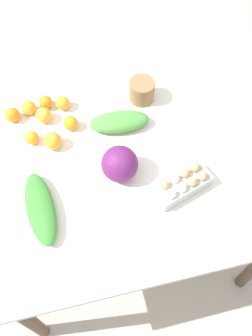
# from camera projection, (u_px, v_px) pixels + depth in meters

# --- Properties ---
(ground_plane) EXTENTS (8.00, 8.00, 0.00)m
(ground_plane) POSITION_uv_depth(u_px,v_px,m) (126.00, 230.00, 2.31)
(ground_plane) COLOR #B2A899
(dining_table) EXTENTS (1.25, 1.03, 0.74)m
(dining_table) POSITION_uv_depth(u_px,v_px,m) (126.00, 180.00, 1.75)
(dining_table) COLOR silver
(dining_table) RESTS_ON ground_plane
(cabbage_purple) EXTENTS (0.16, 0.16, 0.16)m
(cabbage_purple) POSITION_uv_depth(u_px,v_px,m) (120.00, 164.00, 1.60)
(cabbage_purple) COLOR #601E5B
(cabbage_purple) RESTS_ON dining_table
(egg_carton) EXTENTS (0.27, 0.19, 0.09)m
(egg_carton) POSITION_uv_depth(u_px,v_px,m) (182.00, 184.00, 1.59)
(egg_carton) COLOR #B7B7B2
(egg_carton) RESTS_ON dining_table
(paper_bag) EXTENTS (0.12, 0.12, 0.11)m
(paper_bag) POSITION_uv_depth(u_px,v_px,m) (142.00, 91.00, 1.84)
(paper_bag) COLOR olive
(paper_bag) RESTS_ON dining_table
(greens_bunch_dandelion) EXTENTS (0.15, 0.35, 0.07)m
(greens_bunch_dandelion) POSITION_uv_depth(u_px,v_px,m) (41.00, 208.00, 1.54)
(greens_bunch_dandelion) COLOR #3D8433
(greens_bunch_dandelion) RESTS_ON dining_table
(greens_bunch_chard) EXTENTS (0.29, 0.14, 0.08)m
(greens_bunch_chard) POSITION_uv_depth(u_px,v_px,m) (119.00, 122.00, 1.77)
(greens_bunch_chard) COLOR #4C933D
(greens_bunch_chard) RESTS_ON dining_table
(orange_0) EXTENTS (0.08, 0.08, 0.08)m
(orange_0) POSITION_uv_depth(u_px,v_px,m) (44.00, 115.00, 1.79)
(orange_0) COLOR #F9A833
(orange_0) RESTS_ON dining_table
(orange_1) EXTENTS (0.07, 0.07, 0.07)m
(orange_1) POSITION_uv_depth(u_px,v_px,m) (29.00, 108.00, 1.81)
(orange_1) COLOR orange
(orange_1) RESTS_ON dining_table
(orange_2) EXTENTS (0.07, 0.07, 0.07)m
(orange_2) POSITION_uv_depth(u_px,v_px,m) (63.00, 103.00, 1.83)
(orange_2) COLOR orange
(orange_2) RESTS_ON dining_table
(orange_3) EXTENTS (0.06, 0.06, 0.06)m
(orange_3) POSITION_uv_depth(u_px,v_px,m) (32.00, 138.00, 1.73)
(orange_3) COLOR orange
(orange_3) RESTS_ON dining_table
(orange_4) EXTENTS (0.07, 0.07, 0.07)m
(orange_4) POSITION_uv_depth(u_px,v_px,m) (71.00, 123.00, 1.76)
(orange_4) COLOR orange
(orange_4) RESTS_ON dining_table
(orange_5) EXTENTS (0.07, 0.07, 0.07)m
(orange_5) POSITION_uv_depth(u_px,v_px,m) (46.00, 102.00, 1.83)
(orange_5) COLOR orange
(orange_5) RESTS_ON dining_table
(orange_6) EXTENTS (0.08, 0.08, 0.08)m
(orange_6) POSITION_uv_depth(u_px,v_px,m) (53.00, 141.00, 1.71)
(orange_6) COLOR orange
(orange_6) RESTS_ON dining_table
(orange_7) EXTENTS (0.07, 0.07, 0.07)m
(orange_7) POSITION_uv_depth(u_px,v_px,m) (13.00, 115.00, 1.79)
(orange_7) COLOR orange
(orange_7) RESTS_ON dining_table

